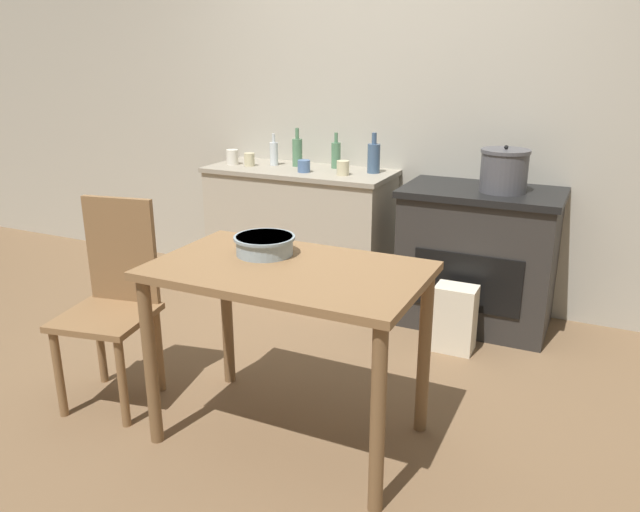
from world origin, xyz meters
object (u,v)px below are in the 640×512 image
cup_mid_right (343,168)px  stock_pot (504,171)px  chair (113,298)px  bottle_mid_left (297,152)px  cup_center (304,166)px  stove (478,257)px  cup_center_right (249,159)px  flour_sack (455,318)px  work_table (288,295)px  bottle_center_left (374,157)px  bottle_far_left (336,155)px  cup_right (232,157)px  bottle_left (274,153)px  mixing_bowl_large (265,244)px

cup_mid_right → stock_pot: bearing=2.3°
chair → bottle_mid_left: 1.79m
cup_mid_right → cup_center: bearing=-177.0°
stove → cup_center_right: 1.66m
stove → flour_sack: stove is taller
work_table → flour_sack: size_ratio=2.89×
bottle_mid_left → stock_pot: bearing=-5.2°
chair → bottle_mid_left: bottle_mid_left is taller
stove → cup_center: 1.25m
cup_center_right → cup_mid_right: 0.71m
stock_pot → bottle_center_left: (-0.84, 0.12, -0.00)m
stock_pot → bottle_far_left: 1.15m
work_table → bottle_center_left: bottle_center_left is taller
chair → bottle_far_left: bottle_far_left is taller
bottle_mid_left → cup_mid_right: 0.45m
flour_sack → cup_right: 1.91m
flour_sack → bottle_left: bearing=160.6°
chair → bottle_mid_left: (0.10, 1.73, 0.46)m
stock_pot → work_table: bearing=-110.6°
chair → bottle_center_left: bearing=58.6°
bottle_center_left → flour_sack: bearing=-36.8°
flour_sack → mixing_bowl_large: (-0.62, -1.03, 0.65)m
mixing_bowl_large → bottle_far_left: size_ratio=1.11×
flour_sack → mixing_bowl_large: 1.37m
stove → cup_right: cup_right is taller
stock_pot → cup_right: stock_pot is taller
bottle_mid_left → cup_center: bearing=-52.1°
chair → bottle_center_left: size_ratio=3.78×
bottle_far_left → flour_sack: bearing=-30.3°
stock_pot → cup_mid_right: (-0.99, -0.04, -0.06)m
mixing_bowl_large → bottle_center_left: (-0.09, 1.56, 0.14)m
bottle_far_left → bottle_left: 0.44m
chair → stock_pot: size_ratio=3.52×
bottle_far_left → cup_mid_right: size_ratio=2.58×
bottle_left → cup_center: size_ratio=2.65×
flour_sack → work_table: bearing=-111.7°
bottle_center_left → cup_center_right: 0.87m
work_table → bottle_mid_left: 1.89m
chair → bottle_left: 1.75m
stove → bottle_mid_left: bottle_mid_left is taller
stove → cup_center: bearing=-176.1°
chair → mixing_bowl_large: (0.75, 0.15, 0.32)m
work_table → chair: chair is taller
stock_pot → cup_center_right: (-1.70, -0.01, -0.06)m
bottle_center_left → cup_mid_right: 0.22m
bottle_left → flour_sack: bearing=-19.4°
chair → mixing_bowl_large: 0.83m
bottle_mid_left → cup_mid_right: bearing=-22.0°
flour_sack → bottle_center_left: 1.18m
work_table → bottle_far_left: 1.83m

